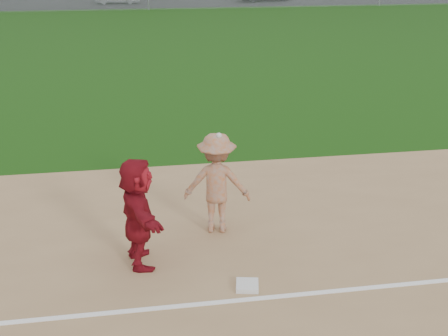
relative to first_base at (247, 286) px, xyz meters
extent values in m
plane|color=#16410C|center=(-0.06, 0.48, -0.06)|extent=(160.00, 160.00, 0.00)
cube|color=white|center=(-0.06, -0.32, -0.03)|extent=(60.00, 0.10, 0.01)
cube|color=black|center=(-0.06, 46.48, -0.05)|extent=(120.00, 10.00, 0.01)
cube|color=silver|center=(0.00, 0.00, 0.00)|extent=(0.42, 0.42, 0.08)
imported|color=maroon|center=(-1.66, 1.03, 0.92)|extent=(0.80, 1.84, 1.92)
imported|color=gray|center=(-0.18, 2.02, 0.93)|extent=(1.38, 0.98, 1.93)
sphere|color=silver|center=(-0.26, 1.26, 2.12)|extent=(0.09, 0.09, 0.09)
camera|label=1|loc=(-1.58, -7.44, 5.08)|focal=45.00mm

